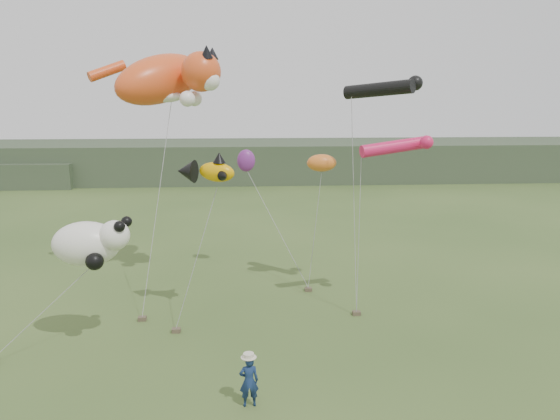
{
  "coord_description": "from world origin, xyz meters",
  "views": [
    {
      "loc": [
        -0.76,
        -15.55,
        8.8
      ],
      "look_at": [
        0.51,
        3.0,
        4.97
      ],
      "focal_mm": 35.0,
      "sensor_mm": 36.0,
      "label": 1
    }
  ],
  "objects": [
    {
      "name": "cat_kite",
      "position": [
        -3.97,
        9.39,
        9.64
      ],
      "size": [
        6.1,
        4.91,
        3.11
      ],
      "color": "#E64E1D",
      "rests_on": "ground"
    },
    {
      "name": "misc_kites",
      "position": [
        1.35,
        9.54,
        5.89
      ],
      "size": [
        4.45,
        3.31,
        1.1
      ],
      "color": "orange",
      "rests_on": "ground"
    },
    {
      "name": "festival_attendant",
      "position": [
        -0.67,
        -1.1,
        0.78
      ],
      "size": [
        0.59,
        0.42,
        1.55
      ],
      "primitive_type": "imported",
      "rotation": [
        0.0,
        0.0,
        3.22
      ],
      "color": "navy",
      "rests_on": "ground"
    },
    {
      "name": "tube_kites",
      "position": [
        5.15,
        6.17,
        8.27
      ],
      "size": [
        3.13,
        3.1,
        3.16
      ],
      "color": "black",
      "rests_on": "ground"
    },
    {
      "name": "fish_kite",
      "position": [
        -2.17,
        5.1,
        6.08
      ],
      "size": [
        2.41,
        1.59,
        1.18
      ],
      "color": "#E09D03",
      "rests_on": "ground"
    },
    {
      "name": "panda_kite",
      "position": [
        -6.06,
        3.11,
        3.87
      ],
      "size": [
        2.76,
        1.78,
        1.71
      ],
      "color": "white",
      "rests_on": "ground"
    },
    {
      "name": "headland",
      "position": [
        -3.11,
        44.69,
        1.92
      ],
      "size": [
        90.0,
        13.0,
        4.0
      ],
      "color": "#2D3D28",
      "rests_on": "ground"
    },
    {
      "name": "ground",
      "position": [
        0.0,
        0.0,
        0.0
      ],
      "size": [
        120.0,
        120.0,
        0.0
      ],
      "primitive_type": "plane",
      "color": "#385123",
      "rests_on": "ground"
    },
    {
      "name": "sandbag_anchors",
      "position": [
        -2.31,
        5.06,
        0.08
      ],
      "size": [
        13.44,
        6.61,
        0.16
      ],
      "color": "brown",
      "rests_on": "ground"
    }
  ]
}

